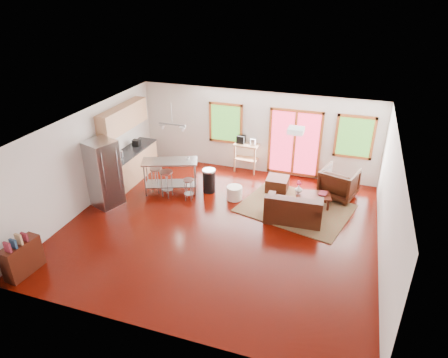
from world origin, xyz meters
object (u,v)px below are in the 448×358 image
(coffee_table, at_px, (313,196))
(kitchen_cart, at_px, (246,148))
(rug, at_px, (295,208))
(loveseat, at_px, (293,210))
(armchair, at_px, (339,182))
(refrigerator, at_px, (103,173))
(ottoman, at_px, (277,184))
(island, at_px, (170,171))

(coffee_table, height_order, kitchen_cart, kitchen_cart)
(coffee_table, xyz_separation_m, kitchen_cart, (-2.34, 1.61, 0.49))
(rug, xyz_separation_m, coffee_table, (0.41, 0.26, 0.30))
(loveseat, relative_size, armchair, 1.54)
(refrigerator, bearing_deg, kitchen_cart, 66.70)
(armchair, height_order, kitchen_cart, kitchen_cart)
(rug, xyz_separation_m, refrigerator, (-4.98, -1.35, 0.90))
(armchair, height_order, ottoman, armchair)
(rug, bearing_deg, loveseat, -86.66)
(refrigerator, bearing_deg, loveseat, 28.55)
(kitchen_cart, bearing_deg, armchair, -15.77)
(kitchen_cart, bearing_deg, loveseat, -51.73)
(armchair, xyz_separation_m, island, (-4.62, -1.21, 0.20))
(refrigerator, distance_m, island, 1.84)
(loveseat, xyz_separation_m, island, (-3.63, 0.44, 0.37))
(coffee_table, relative_size, refrigerator, 0.56)
(rug, distance_m, coffee_table, 0.58)
(rug, bearing_deg, island, -177.28)
(ottoman, bearing_deg, rug, -52.13)
(rug, distance_m, refrigerator, 5.24)
(ottoman, height_order, island, island)
(ottoman, distance_m, kitchen_cart, 1.70)
(armchair, bearing_deg, coffee_table, 68.55)
(coffee_table, bearing_deg, armchair, 51.73)
(refrigerator, bearing_deg, armchair, 41.87)
(rug, height_order, armchair, armchair)
(ottoman, bearing_deg, refrigerator, -152.58)
(coffee_table, distance_m, kitchen_cart, 2.88)
(rug, relative_size, refrigerator, 1.52)
(coffee_table, bearing_deg, kitchen_cart, 145.42)
(coffee_table, relative_size, armchair, 1.08)
(rug, bearing_deg, ottoman, 127.87)
(loveseat, height_order, ottoman, loveseat)
(island, distance_m, kitchen_cart, 2.64)
(refrigerator, relative_size, kitchen_cart, 1.55)
(loveseat, relative_size, coffee_table, 1.43)
(loveseat, relative_size, kitchen_cart, 1.24)
(kitchen_cart, bearing_deg, rug, -44.24)
(armchair, bearing_deg, refrigerator, 38.54)
(coffee_table, xyz_separation_m, ottoman, (-1.09, 0.62, -0.11))
(loveseat, distance_m, refrigerator, 5.11)
(refrigerator, xyz_separation_m, island, (1.39, 1.18, -0.24))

